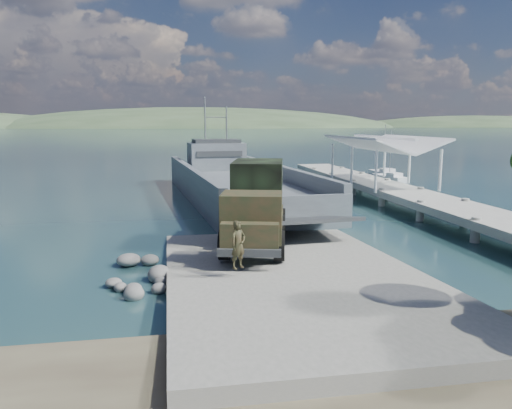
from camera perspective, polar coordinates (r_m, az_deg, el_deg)
name	(u,v)px	position (r m, az deg, el deg)	size (l,w,h in m)	color
ground	(287,276)	(21.35, 3.56, -8.14)	(1400.00, 1400.00, 0.00)	#1C3C45
boat_ramp	(293,277)	(20.35, 4.23, -8.30)	(10.00, 18.00, 0.50)	slate
shoreline_rocks	(138,280)	(21.31, -13.39, -8.42)	(3.20, 5.60, 0.90)	slate
distant_headlands	(215,127)	(582.39, -4.74, 8.77)	(1000.00, 240.00, 48.00)	#32482D
pier	(386,181)	(42.75, 14.68, 2.63)	(6.40, 44.00, 6.10)	gray
landing_craft	(237,189)	(42.53, -2.22, 1.80)	(10.62, 32.97, 9.64)	#50575E
military_truck	(256,204)	(24.30, 0.03, 0.04)	(4.52, 8.90, 3.97)	black
soldier	(238,255)	(19.15, -2.05, -5.75)	(0.68, 0.45, 1.86)	#202E19
sailboat_near	(390,178)	(56.67, 15.06, 2.90)	(2.32, 4.96, 5.82)	white
sailboat_far	(384,174)	(60.81, 14.42, 3.38)	(1.71, 5.24, 6.31)	white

